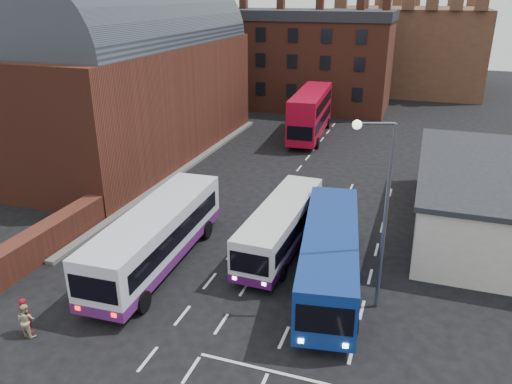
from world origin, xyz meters
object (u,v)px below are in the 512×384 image
(bus_red_double, at_px, (310,113))
(pedestrian_red, at_px, (26,316))
(street_lamp, at_px, (380,201))
(pedestrian_beige, at_px, (26,320))
(bus_white_outbound, at_px, (157,233))
(bus_white_inbound, at_px, (281,224))
(bus_blue, at_px, (330,253))

(bus_red_double, bearing_deg, pedestrian_red, 79.03)
(bus_red_double, distance_m, pedestrian_red, 36.18)
(street_lamp, relative_size, pedestrian_beige, 5.70)
(bus_red_double, bearing_deg, bus_white_outbound, 82.31)
(bus_white_inbound, relative_size, pedestrian_beige, 6.35)
(bus_white_outbound, distance_m, bus_blue, 9.46)
(street_lamp, height_order, pedestrian_beige, street_lamp)
(bus_red_double, height_order, pedestrian_red, bus_red_double)
(pedestrian_red, relative_size, pedestrian_beige, 1.10)
(bus_white_inbound, xyz_separation_m, pedestrian_red, (-8.54, -11.21, -0.76))
(bus_blue, relative_size, street_lamp, 1.29)
(street_lamp, xyz_separation_m, pedestrian_beige, (-14.11, -7.16, -4.78))
(bus_blue, xyz_separation_m, street_lamp, (2.29, -1.23, 3.70))
(bus_white_outbound, bearing_deg, pedestrian_red, -111.72)
(bus_red_double, bearing_deg, bus_blue, 101.32)
(street_lamp, xyz_separation_m, pedestrian_red, (-14.28, -6.98, -4.70))
(bus_white_inbound, xyz_separation_m, bus_red_double, (-4.00, 24.64, 0.91))
(bus_blue, bearing_deg, pedestrian_red, 25.50)
(bus_blue, distance_m, street_lamp, 4.53)
(bus_red_double, bearing_deg, street_lamp, 104.88)
(bus_white_inbound, bearing_deg, bus_red_double, -79.08)
(pedestrian_beige, bearing_deg, bus_white_outbound, -104.57)
(bus_white_outbound, xyz_separation_m, street_lamp, (11.71, -0.27, 3.65))
(bus_red_double, bearing_deg, bus_white_inbound, 95.47)
(bus_white_outbound, distance_m, bus_red_double, 28.68)
(bus_blue, bearing_deg, bus_white_inbound, -49.93)
(bus_red_double, height_order, street_lamp, street_lamp)
(bus_white_outbound, xyz_separation_m, bus_blue, (9.41, 0.96, -0.05))
(bus_blue, xyz_separation_m, bus_red_double, (-7.45, 27.64, 0.68))
(bus_white_outbound, distance_m, pedestrian_beige, 7.89)
(pedestrian_red, bearing_deg, bus_red_double, -95.43)
(bus_white_inbound, relative_size, bus_blue, 0.86)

